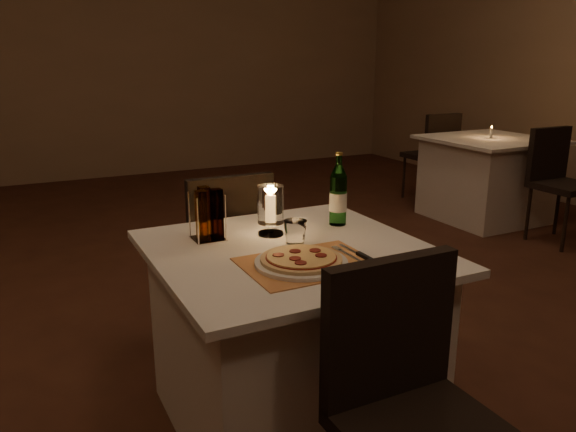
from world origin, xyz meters
name	(u,v)px	position (x,y,z in m)	size (l,w,h in m)	color
floor	(280,373)	(0.00, 0.00, -0.01)	(8.00, 10.00, 0.02)	#452216
wall_back	(93,51)	(0.00, 5.01, 1.50)	(8.00, 0.02, 3.00)	#967657
main_table	(290,337)	(-0.12, -0.35, 0.37)	(1.00, 1.00, 0.74)	silver
chair_near	(408,391)	(-0.12, -1.07, 0.55)	(0.42, 0.42, 0.90)	black
chair_far	(225,243)	(-0.12, 0.36, 0.55)	(0.42, 0.42, 0.90)	black
placemat	(309,264)	(-0.14, -0.53, 0.74)	(0.45, 0.34, 0.00)	#C77F45
plate	(301,263)	(-0.17, -0.53, 0.75)	(0.32, 0.32, 0.01)	white
pizza	(301,258)	(-0.18, -0.53, 0.77)	(0.28, 0.28, 0.02)	#D8B77F
fork	(344,253)	(0.02, -0.50, 0.75)	(0.02, 0.18, 0.00)	silver
knife	(362,255)	(0.06, -0.56, 0.75)	(0.02, 0.22, 0.01)	black
tumbler	(295,232)	(-0.08, -0.31, 0.79)	(0.09, 0.09, 0.09)	white
water_bottle	(338,196)	(0.20, -0.16, 0.86)	(0.07, 0.07, 0.31)	#62AA5B
hurricane_candle	(271,206)	(-0.12, -0.17, 0.86)	(0.10, 0.10, 0.20)	white
cruet_caddy	(208,216)	(-0.37, -0.12, 0.84)	(0.12, 0.12, 0.21)	white
neighbor_table_right	(487,178)	(2.83, 1.53, 0.37)	(1.00, 1.00, 0.74)	silver
neighbor_chair_ra	(557,173)	(2.83, 0.81, 0.55)	(0.42, 0.42, 0.90)	black
neighbor_chair_rb	(435,148)	(2.83, 2.24, 0.55)	(0.42, 0.42, 0.90)	black
neighbor_candle_right	(491,132)	(2.83, 1.53, 0.79)	(0.03, 0.03, 0.11)	white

